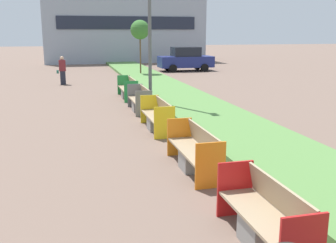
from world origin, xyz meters
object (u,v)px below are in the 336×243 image
Objects in this scene: bench_red_frame at (265,221)px; bench_grey_frame at (140,102)px; bench_yellow_frame at (158,118)px; parked_car_distant at (186,59)px; bench_green_frame at (128,90)px; bench_orange_frame at (195,154)px; pedestrian_walking at (62,70)px; sapling_tree_far at (140,30)px.

bench_red_frame and bench_grey_frame have the same top height.
parked_car_distant reaches higher than bench_yellow_frame.
bench_green_frame is (0.00, 6.24, 0.01)m from bench_yellow_frame.
bench_grey_frame is (-0.00, 10.11, -0.00)m from bench_red_frame.
bench_grey_frame is at bearing -112.65° from parked_car_distant.
parked_car_distant is (6.29, 18.01, 0.54)m from bench_yellow_frame.
bench_grey_frame is at bearing 90.00° from bench_red_frame.
bench_green_frame is at bearing 89.98° from bench_red_frame.
bench_orange_frame is 1.39× the size of pedestrian_walking.
bench_red_frame and bench_yellow_frame have the same top height.
pedestrian_walking reaches higher than bench_grey_frame.
bench_grey_frame is at bearing -71.48° from pedestrian_walking.
bench_grey_frame is at bearing -90.09° from bench_green_frame.
bench_red_frame is 19.25m from pedestrian_walking.
bench_yellow_frame is at bearing 89.98° from bench_red_frame.
sapling_tree_far is at bearing 33.27° from pedestrian_walking.
bench_red_frame is at bearing -90.05° from bench_orange_frame.
sapling_tree_far is (2.24, 15.40, 2.75)m from bench_yellow_frame.
bench_orange_frame is at bearing -90.01° from bench_green_frame.
bench_yellow_frame is 1.34× the size of pedestrian_walking.
parked_car_distant is at bearing 33.05° from pedestrian_walking.
bench_green_frame is at bearing -103.72° from sapling_tree_far.
bench_yellow_frame is at bearing -98.27° from sapling_tree_far.
bench_yellow_frame and bench_green_frame have the same top height.
parked_car_distant is (4.05, 2.60, -2.21)m from sapling_tree_far.
bench_orange_frame is at bearing -89.97° from bench_grey_frame.
bench_grey_frame is 0.47× the size of parked_car_distant.
bench_green_frame is at bearing 89.99° from bench_orange_frame.
pedestrian_walking is at bearing 117.51° from bench_green_frame.
sapling_tree_far reaches higher than bench_yellow_frame.
bench_grey_frame is 1.22× the size of pedestrian_walking.
sapling_tree_far is 2.32× the size of pedestrian_walking.
sapling_tree_far is at bearing 81.73° from bench_yellow_frame.
bench_yellow_frame is 3.08m from bench_grey_frame.
bench_green_frame is 0.63× the size of sapling_tree_far.
bench_yellow_frame is 0.91× the size of bench_green_frame.
bench_red_frame is 7.03m from bench_yellow_frame.
bench_yellow_frame and bench_grey_frame have the same top height.
parked_car_distant reaches higher than pedestrian_walking.
pedestrian_walking is at bearing 98.91° from bench_red_frame.
pedestrian_walking is at bearing 103.99° from bench_yellow_frame.
parked_car_distant reaches higher than bench_green_frame.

